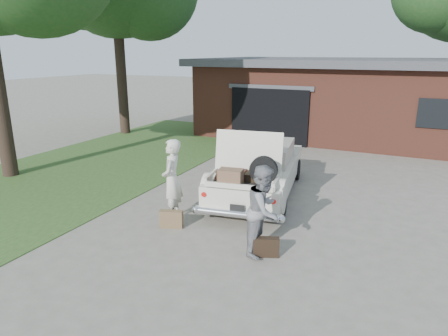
% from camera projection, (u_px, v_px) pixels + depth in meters
% --- Properties ---
extents(ground, '(90.00, 90.00, 0.00)m').
position_uv_depth(ground, '(212.00, 223.00, 8.70)').
color(ground, gray).
rests_on(ground, ground).
extents(grass_strip, '(6.00, 16.00, 0.02)m').
position_uv_depth(grass_strip, '(108.00, 161.00, 13.56)').
color(grass_strip, '#2D4C1E').
rests_on(grass_strip, ground).
extents(house, '(12.80, 7.80, 3.30)m').
position_uv_depth(house, '(348.00, 96.00, 17.77)').
color(house, brown).
rests_on(house, ground).
extents(sedan, '(2.50, 4.86, 1.91)m').
position_uv_depth(sedan, '(259.00, 169.00, 10.27)').
color(sedan, beige).
rests_on(sedan, ground).
extents(woman_left, '(0.62, 0.76, 1.80)m').
position_uv_depth(woman_left, '(172.00, 180.00, 8.74)').
color(woman_left, silver).
rests_on(woman_left, ground).
extents(woman_right, '(0.65, 0.83, 1.68)m').
position_uv_depth(woman_right, '(264.00, 210.00, 7.22)').
color(woman_right, gray).
rests_on(woman_right, ground).
extents(suitcase_left, '(0.51, 0.30, 0.38)m').
position_uv_depth(suitcase_left, '(171.00, 219.00, 8.45)').
color(suitcase_left, brown).
rests_on(suitcase_left, ground).
extents(suitcase_right, '(0.50, 0.32, 0.37)m').
position_uv_depth(suitcase_right, '(266.00, 247.00, 7.26)').
color(suitcase_right, black).
rests_on(suitcase_right, ground).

